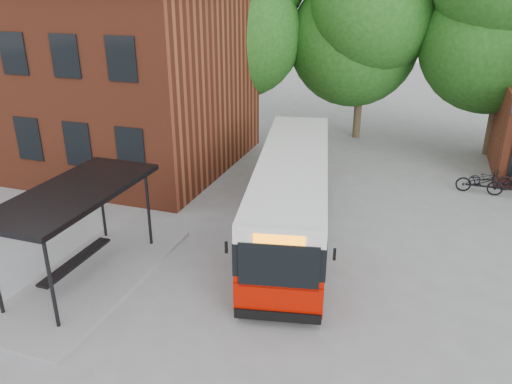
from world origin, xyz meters
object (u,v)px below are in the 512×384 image
(bicycle_2, at_px, (487,178))
(bus_shelter, at_px, (80,235))
(bicycle_0, at_px, (480,182))
(city_bus, at_px, (292,195))

(bicycle_2, bearing_deg, bus_shelter, 122.92)
(bicycle_0, bearing_deg, bicycle_2, -17.72)
(bus_shelter, height_order, bicycle_0, bus_shelter)
(bicycle_0, relative_size, bicycle_2, 1.23)
(bus_shelter, relative_size, city_bus, 0.63)
(bus_shelter, distance_m, bicycle_0, 16.12)
(city_bus, bearing_deg, bus_shelter, -146.93)
(bus_shelter, bearing_deg, bicycle_0, 43.29)
(bus_shelter, bearing_deg, city_bus, 44.39)
(bus_shelter, relative_size, bicycle_2, 4.57)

